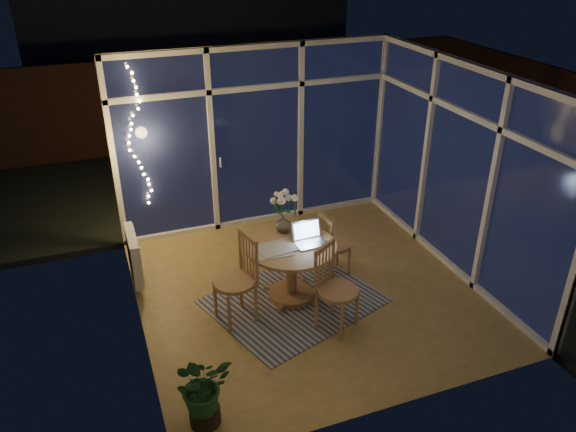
% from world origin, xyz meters
% --- Properties ---
extents(floor, '(4.00, 4.00, 0.00)m').
position_xyz_m(floor, '(0.00, 0.00, 0.00)').
color(floor, olive).
rests_on(floor, ground).
extents(ceiling, '(4.00, 4.00, 0.00)m').
position_xyz_m(ceiling, '(0.00, 0.00, 2.60)').
color(ceiling, white).
rests_on(ceiling, wall_back).
extents(wall_back, '(4.00, 0.04, 2.60)m').
position_xyz_m(wall_back, '(0.00, 2.00, 1.30)').
color(wall_back, beige).
rests_on(wall_back, floor).
extents(wall_front, '(4.00, 0.04, 2.60)m').
position_xyz_m(wall_front, '(0.00, -2.00, 1.30)').
color(wall_front, beige).
rests_on(wall_front, floor).
extents(wall_left, '(0.04, 4.00, 2.60)m').
position_xyz_m(wall_left, '(-2.00, 0.00, 1.30)').
color(wall_left, beige).
rests_on(wall_left, floor).
extents(wall_right, '(0.04, 4.00, 2.60)m').
position_xyz_m(wall_right, '(2.00, 0.00, 1.30)').
color(wall_right, beige).
rests_on(wall_right, floor).
extents(window_wall_back, '(4.00, 0.10, 2.60)m').
position_xyz_m(window_wall_back, '(0.00, 1.96, 1.30)').
color(window_wall_back, white).
rests_on(window_wall_back, floor).
extents(window_wall_right, '(0.10, 4.00, 2.60)m').
position_xyz_m(window_wall_right, '(1.96, 0.00, 1.30)').
color(window_wall_right, white).
rests_on(window_wall_right, floor).
extents(radiator, '(0.10, 0.70, 0.58)m').
position_xyz_m(radiator, '(-1.94, 0.90, 0.40)').
color(radiator, silver).
rests_on(radiator, wall_left).
extents(fairy_lights, '(0.24, 0.10, 1.85)m').
position_xyz_m(fairy_lights, '(-1.65, 1.88, 1.52)').
color(fairy_lights, '#FFC166').
rests_on(fairy_lights, window_wall_back).
extents(garden_patio, '(12.00, 6.00, 0.10)m').
position_xyz_m(garden_patio, '(0.50, 5.00, -0.06)').
color(garden_patio, black).
rests_on(garden_patio, ground).
extents(garden_fence, '(11.00, 0.08, 1.80)m').
position_xyz_m(garden_fence, '(0.00, 5.50, 0.90)').
color(garden_fence, '#362013').
rests_on(garden_fence, ground).
extents(neighbour_roof, '(7.00, 3.00, 2.20)m').
position_xyz_m(neighbour_roof, '(0.30, 8.50, 2.20)').
color(neighbour_roof, '#303139').
rests_on(neighbour_roof, ground).
extents(garden_shrubs, '(0.90, 0.90, 0.90)m').
position_xyz_m(garden_shrubs, '(-0.80, 3.40, 0.45)').
color(garden_shrubs, black).
rests_on(garden_shrubs, ground).
extents(rug, '(2.24, 2.01, 0.01)m').
position_xyz_m(rug, '(-0.25, -0.15, 0.01)').
color(rug, '#B5B093').
rests_on(rug, floor).
extents(dining_table, '(1.34, 1.34, 0.72)m').
position_xyz_m(dining_table, '(-0.25, -0.05, 0.36)').
color(dining_table, '#AB804D').
rests_on(dining_table, floor).
extents(chair_left, '(0.59, 0.59, 1.05)m').
position_xyz_m(chair_left, '(-0.98, -0.22, 0.53)').
color(chair_left, '#AB804D').
rests_on(chair_left, floor).
extents(chair_right, '(0.45, 0.45, 0.86)m').
position_xyz_m(chair_right, '(0.45, 0.25, 0.43)').
color(chair_right, '#AB804D').
rests_on(chair_right, floor).
extents(chair_front, '(0.65, 0.65, 1.01)m').
position_xyz_m(chair_front, '(0.02, -0.75, 0.51)').
color(chair_front, '#AB804D').
rests_on(chair_front, floor).
extents(laptop, '(0.37, 0.32, 0.26)m').
position_xyz_m(laptop, '(-0.02, -0.10, 0.85)').
color(laptop, silver).
rests_on(laptop, dining_table).
extents(flower_vase, '(0.26, 0.26, 0.21)m').
position_xyz_m(flower_vase, '(-0.22, 0.29, 0.82)').
color(flower_vase, silver).
rests_on(flower_vase, dining_table).
extents(bowl, '(0.19, 0.19, 0.04)m').
position_xyz_m(bowl, '(0.04, 0.13, 0.74)').
color(bowl, silver).
rests_on(bowl, dining_table).
extents(newspapers, '(0.44, 0.35, 0.01)m').
position_xyz_m(newspapers, '(-0.46, -0.08, 0.72)').
color(newspapers, beige).
rests_on(newspapers, dining_table).
extents(phone, '(0.12, 0.06, 0.01)m').
position_xyz_m(phone, '(-0.23, -0.07, 0.72)').
color(phone, black).
rests_on(phone, dining_table).
extents(potted_plant, '(0.65, 0.61, 0.76)m').
position_xyz_m(potted_plant, '(-1.65, -1.57, 0.38)').
color(potted_plant, '#1B4D25').
rests_on(potted_plant, floor).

